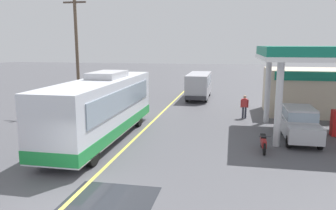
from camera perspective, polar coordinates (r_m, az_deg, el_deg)
ground at (r=30.08m, az=0.82°, el=0.49°), size 120.00×120.00×0.00m
lane_divider_stripe at (r=25.26m, az=-1.18°, el=-1.43°), size 0.16×50.00×0.01m
wet_puddle_patch at (r=11.47m, az=-10.68°, el=-16.68°), size 3.04×3.37×0.01m
coach_bus_main at (r=18.32m, az=-11.41°, el=-0.71°), size 2.60×11.04×3.69m
gas_station_roadside at (r=25.01m, az=25.07°, el=3.56°), size 9.10×11.95×5.10m
car_at_pump at (r=19.44m, az=21.77°, el=-2.74°), size 1.70×4.20×1.82m
minibus_opposing_lane at (r=32.00m, az=5.37°, el=3.71°), size 2.04×6.13×2.44m
motorcycle_parked_forecourt at (r=16.98m, az=16.18°, el=-6.24°), size 0.55×1.80×0.92m
pedestrian_near_pump at (r=23.99m, az=13.11°, el=-0.07°), size 0.55×0.22×1.66m
utility_pole_roadside at (r=26.52m, az=-15.50°, el=8.87°), size 1.80×0.24×8.91m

